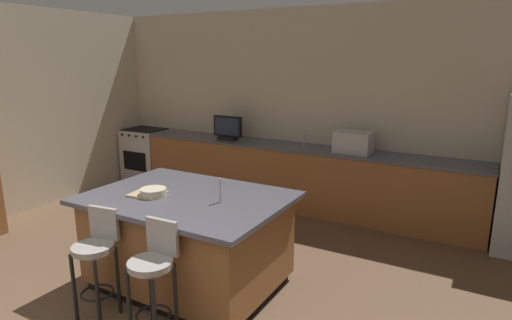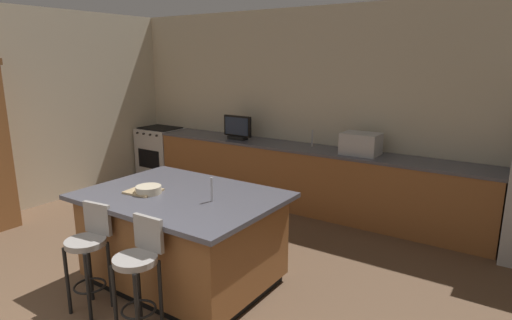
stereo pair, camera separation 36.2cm
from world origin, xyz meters
The scene contains 14 objects.
wall_back centered at (0.00, 5.05, 1.44)m, with size 7.41×0.12×2.87m, color beige.
wall_left centered at (-3.51, 2.52, 1.44)m, with size 0.12×5.45×2.87m, color beige.
counter_back centered at (-0.10, 4.67, 0.46)m, with size 5.10×0.62×0.92m.
kitchen_island centered at (-0.08, 2.13, 0.47)m, with size 1.85×1.33×0.91m.
range_oven centered at (-3.03, 4.66, 0.47)m, with size 0.74×0.63×0.94m.
microwave centered at (0.73, 4.67, 1.06)m, with size 0.48×0.36×0.28m, color #B7BABF.
tv_monitor centered at (-1.25, 4.61, 1.09)m, with size 0.49×0.16×0.37m.
sink_faucet_back centered at (-0.03, 4.77, 1.04)m, with size 0.02×0.02×0.24m, color #B2B2B7.
sink_faucet_island centered at (0.30, 2.13, 1.02)m, with size 0.02×0.02×0.22m, color #B2B2B7.
bar_stool_left centered at (-0.43, 1.35, 0.56)m, with size 0.34×0.36×0.95m.
bar_stool_right centered at (0.22, 1.33, 0.58)m, with size 0.34×0.34×0.97m.
fruit_bowl centered at (-0.35, 1.97, 0.95)m, with size 0.24×0.24×0.07m, color beige.
cell_phone centered at (-0.48, 2.01, 0.92)m, with size 0.07×0.15×0.01m, color black.
cutting_board centered at (-0.42, 1.97, 0.92)m, with size 0.30×0.27×0.02m, color tan.
Camera 2 is at (2.64, -0.64, 2.16)m, focal length 29.76 mm.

